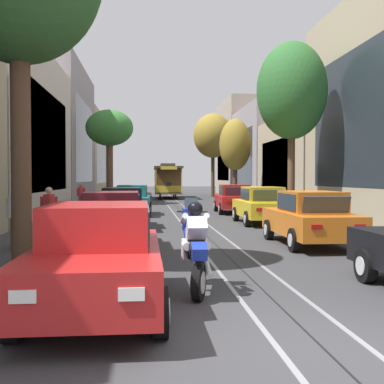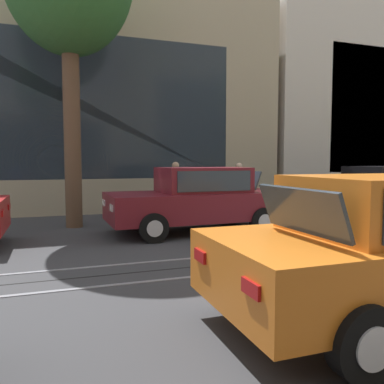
{
  "view_description": "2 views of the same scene",
  "coord_description": "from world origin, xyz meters",
  "px_view_note": "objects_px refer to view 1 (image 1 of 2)",
  "views": [
    {
      "loc": [
        -2.04,
        -5.39,
        1.98
      ],
      "look_at": [
        0.49,
        21.75,
        1.18
      ],
      "focal_mm": 46.12,
      "sensor_mm": 36.0,
      "label": 1
    },
    {
      "loc": [
        5.96,
        5.06,
        1.74
      ],
      "look_at": [
        -0.77,
        7.43,
        1.17
      ],
      "focal_mm": 36.74,
      "sensor_mm": 36.0,
      "label": 2
    }
  ],
  "objects_px": {
    "parked_car_black_mid_left": "(122,207)",
    "parked_car_orange_second_right": "(310,218)",
    "parked_car_red_near_left": "(98,257)",
    "parked_car_red_fourth_right": "(234,199)",
    "parked_car_maroon_second_left": "(112,220)",
    "street_tree_kerb_right_mid": "(235,145)",
    "parked_car_teal_fourth_left": "(132,200)",
    "pedestrian_crossing_far": "(81,194)",
    "motorcycle_with_rider": "(195,244)",
    "pedestrian_on_left_pavement": "(17,214)",
    "pedestrian_on_right_pavement": "(49,210)",
    "cable_car_trolley": "(167,181)",
    "street_tree_kerb_right_fourth": "(213,136)",
    "parked_car_yellow_mid_right": "(262,205)",
    "street_tree_kerb_right_second": "(292,91)",
    "street_tree_kerb_left_second": "(109,130)"
  },
  "relations": [
    {
      "from": "parked_car_black_mid_left",
      "to": "parked_car_orange_second_right",
      "type": "bearing_deg",
      "value": -44.16
    },
    {
      "from": "parked_car_red_near_left",
      "to": "parked_car_red_fourth_right",
      "type": "xyz_separation_m",
      "value": [
        5.6,
        19.7,
        0.0
      ]
    },
    {
      "from": "parked_car_maroon_second_left",
      "to": "street_tree_kerb_right_mid",
      "type": "distance_m",
      "value": 24.45
    },
    {
      "from": "parked_car_teal_fourth_left",
      "to": "pedestrian_crossing_far",
      "type": "xyz_separation_m",
      "value": [
        -3.44,
        5.99,
        0.09
      ]
    },
    {
      "from": "motorcycle_with_rider",
      "to": "pedestrian_on_left_pavement",
      "type": "distance_m",
      "value": 7.16
    },
    {
      "from": "parked_car_teal_fourth_left",
      "to": "pedestrian_on_right_pavement",
      "type": "height_order",
      "value": "pedestrian_on_right_pavement"
    },
    {
      "from": "parked_car_maroon_second_left",
      "to": "cable_car_trolley",
      "type": "xyz_separation_m",
      "value": [
        3.0,
        34.0,
        0.86
      ]
    },
    {
      "from": "parked_car_red_near_left",
      "to": "street_tree_kerb_right_fourth",
      "type": "height_order",
      "value": "street_tree_kerb_right_fourth"
    },
    {
      "from": "motorcycle_with_rider",
      "to": "street_tree_kerb_right_mid",
      "type": "bearing_deg",
      "value": 78.34
    },
    {
      "from": "parked_car_black_mid_left",
      "to": "pedestrian_on_left_pavement",
      "type": "xyz_separation_m",
      "value": [
        -2.61,
        -5.58,
        0.17
      ]
    },
    {
      "from": "parked_car_yellow_mid_right",
      "to": "parked_car_red_fourth_right",
      "type": "bearing_deg",
      "value": 90.39
    },
    {
      "from": "parked_car_red_fourth_right",
      "to": "cable_car_trolley",
      "type": "bearing_deg",
      "value": 97.82
    },
    {
      "from": "parked_car_black_mid_left",
      "to": "parked_car_teal_fourth_left",
      "type": "height_order",
      "value": "same"
    },
    {
      "from": "street_tree_kerb_right_fourth",
      "to": "street_tree_kerb_right_second",
      "type": "bearing_deg",
      "value": -89.71
    },
    {
      "from": "cable_car_trolley",
      "to": "motorcycle_with_rider",
      "type": "distance_m",
      "value": 39.46
    },
    {
      "from": "parked_car_red_fourth_right",
      "to": "pedestrian_on_right_pavement",
      "type": "height_order",
      "value": "pedestrian_on_right_pavement"
    },
    {
      "from": "parked_car_teal_fourth_left",
      "to": "street_tree_kerb_right_fourth",
      "type": "distance_m",
      "value": 25.81
    },
    {
      "from": "street_tree_kerb_right_fourth",
      "to": "pedestrian_on_left_pavement",
      "type": "bearing_deg",
      "value": -106.0
    },
    {
      "from": "parked_car_teal_fourth_left",
      "to": "pedestrian_on_right_pavement",
      "type": "bearing_deg",
      "value": -102.76
    },
    {
      "from": "parked_car_teal_fourth_left",
      "to": "pedestrian_on_right_pavement",
      "type": "distance_m",
      "value": 10.57
    },
    {
      "from": "parked_car_orange_second_right",
      "to": "parked_car_red_fourth_right",
      "type": "xyz_separation_m",
      "value": [
        0.11,
        13.1,
        0.0
      ]
    },
    {
      "from": "parked_car_yellow_mid_right",
      "to": "motorcycle_with_rider",
      "type": "relative_size",
      "value": 2.27
    },
    {
      "from": "motorcycle_with_rider",
      "to": "parked_car_black_mid_left",
      "type": "bearing_deg",
      "value": 99.04
    },
    {
      "from": "street_tree_kerb_left_second",
      "to": "pedestrian_crossing_far",
      "type": "xyz_separation_m",
      "value": [
        -1.47,
        -4.76,
        -4.63
      ]
    },
    {
      "from": "street_tree_kerb_right_mid",
      "to": "street_tree_kerb_right_second",
      "type": "bearing_deg",
      "value": -88.78
    },
    {
      "from": "parked_car_yellow_mid_right",
      "to": "street_tree_kerb_right_fourth",
      "type": "xyz_separation_m",
      "value": [
        1.91,
        29.58,
        5.45
      ]
    },
    {
      "from": "pedestrian_crossing_far",
      "to": "pedestrian_on_left_pavement",
      "type": "bearing_deg",
      "value": -88.12
    },
    {
      "from": "parked_car_orange_second_right",
      "to": "cable_car_trolley",
      "type": "height_order",
      "value": "cable_car_trolley"
    },
    {
      "from": "cable_car_trolley",
      "to": "pedestrian_crossing_far",
      "type": "relative_size",
      "value": 5.8
    },
    {
      "from": "motorcycle_with_rider",
      "to": "pedestrian_crossing_far",
      "type": "relative_size",
      "value": 1.22
    },
    {
      "from": "parked_car_red_near_left",
      "to": "street_tree_kerb_left_second",
      "type": "relative_size",
      "value": 0.62
    },
    {
      "from": "street_tree_kerb_right_fourth",
      "to": "parked_car_yellow_mid_right",
      "type": "bearing_deg",
      "value": -93.69
    },
    {
      "from": "parked_car_yellow_mid_right",
      "to": "street_tree_kerb_right_mid",
      "type": "distance_m",
      "value": 16.52
    },
    {
      "from": "parked_car_teal_fourth_left",
      "to": "pedestrian_on_left_pavement",
      "type": "distance_m",
      "value": 12.54
    },
    {
      "from": "parked_car_black_mid_left",
      "to": "parked_car_yellow_mid_right",
      "type": "bearing_deg",
      "value": 10.82
    },
    {
      "from": "parked_car_orange_second_right",
      "to": "cable_car_trolley",
      "type": "xyz_separation_m",
      "value": [
        -2.73,
        33.78,
        0.86
      ]
    },
    {
      "from": "parked_car_red_fourth_right",
      "to": "pedestrian_crossing_far",
      "type": "distance_m",
      "value": 10.39
    },
    {
      "from": "parked_car_maroon_second_left",
      "to": "street_tree_kerb_right_fourth",
      "type": "relative_size",
      "value": 0.51
    },
    {
      "from": "parked_car_teal_fourth_left",
      "to": "pedestrian_crossing_far",
      "type": "height_order",
      "value": "same"
    },
    {
      "from": "parked_car_maroon_second_left",
      "to": "pedestrian_crossing_far",
      "type": "relative_size",
      "value": 2.78
    },
    {
      "from": "parked_car_orange_second_right",
      "to": "street_tree_kerb_left_second",
      "type": "distance_m",
      "value": 24.61
    },
    {
      "from": "parked_car_maroon_second_left",
      "to": "cable_car_trolley",
      "type": "distance_m",
      "value": 34.15
    },
    {
      "from": "cable_car_trolley",
      "to": "parked_car_black_mid_left",
      "type": "bearing_deg",
      "value": -96.07
    },
    {
      "from": "street_tree_kerb_left_second",
      "to": "pedestrian_on_left_pavement",
      "type": "xyz_separation_m",
      "value": [
        -0.88,
        -22.97,
        -4.55
      ]
    },
    {
      "from": "pedestrian_on_right_pavement",
      "to": "street_tree_kerb_right_fourth",
      "type": "bearing_deg",
      "value": 73.94
    },
    {
      "from": "parked_car_black_mid_left",
      "to": "parked_car_red_fourth_right",
      "type": "height_order",
      "value": "same"
    },
    {
      "from": "parked_car_maroon_second_left",
      "to": "parked_car_black_mid_left",
      "type": "bearing_deg",
      "value": 90.02
    },
    {
      "from": "parked_car_red_near_left",
      "to": "pedestrian_on_left_pavement",
      "type": "distance_m",
      "value": 7.19
    },
    {
      "from": "parked_car_orange_second_right",
      "to": "street_tree_kerb_left_second",
      "type": "bearing_deg",
      "value": 108.02
    },
    {
      "from": "parked_car_teal_fourth_left",
      "to": "pedestrian_crossing_far",
      "type": "bearing_deg",
      "value": 119.87
    }
  ]
}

